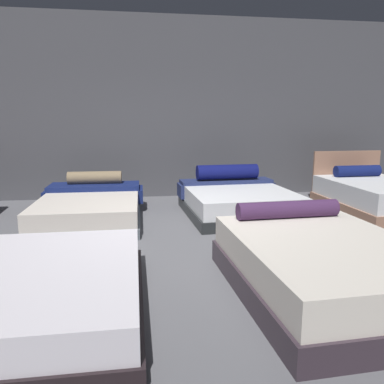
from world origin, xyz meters
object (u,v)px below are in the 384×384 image
at_px(bed_1, 41,292).
at_px(bed_6, 237,200).
at_px(bed_5, 90,206).
at_px(bed_2, 324,267).
at_px(bed_7, 376,195).

relative_size(bed_1, bed_6, 1.02).
xyz_separation_m(bed_5, bed_6, (2.35, -0.00, 0.03)).
height_order(bed_2, bed_6, bed_6).
bearing_deg(bed_7, bed_1, -150.28).
xyz_separation_m(bed_1, bed_2, (2.40, 0.02, 0.06)).
xyz_separation_m(bed_1, bed_5, (0.06, 2.97, 0.02)).
xyz_separation_m(bed_1, bed_6, (2.40, 2.97, 0.04)).
xyz_separation_m(bed_1, bed_7, (4.85, 2.91, 0.07)).
bearing_deg(bed_5, bed_6, 0.78).
height_order(bed_5, bed_6, bed_6).
bearing_deg(bed_2, bed_7, 47.25).
relative_size(bed_6, bed_7, 0.97).
bearing_deg(bed_1, bed_5, 88.73).
bearing_deg(bed_5, bed_7, 0.18).
distance_m(bed_1, bed_5, 2.97).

